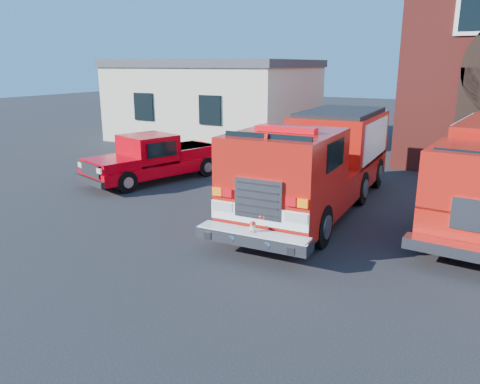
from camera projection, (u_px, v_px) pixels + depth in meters
The scene contains 4 objects.
ground at pixel (262, 230), 12.02m from camera, with size 100.00×100.00×0.00m, color black.
side_building at pixel (217, 99), 26.58m from camera, with size 10.20×8.20×4.35m.
fire_engine at pixel (319, 161), 13.53m from camera, with size 2.58×8.84×2.72m.
pickup_truck at pixel (155, 159), 16.96m from camera, with size 3.40×5.50×1.70m.
Camera 1 is at (4.80, -10.29, 4.11)m, focal length 35.00 mm.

